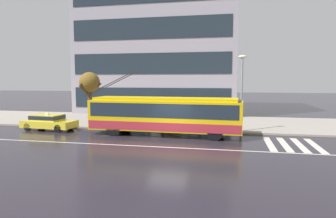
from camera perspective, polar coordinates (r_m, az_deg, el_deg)
name	(u,v)px	position (r m, az deg, el deg)	size (l,w,h in m)	color
ground_plane	(168,143)	(19.45, -0.01, -6.50)	(160.00, 160.00, 0.00)	#26212A
sidewalk_slab	(188,122)	(28.43, 3.82, -2.51)	(80.00, 10.00, 0.14)	gray
crosswalk_stripe_edge_near	(270,144)	(20.31, 18.76, -6.26)	(0.44, 4.40, 0.01)	beige
crosswalk_stripe_inner_a	(284,144)	(20.45, 21.28, -6.28)	(0.44, 4.40, 0.01)	beige
crosswalk_stripe_center	(300,145)	(20.61, 23.76, -6.27)	(0.44, 4.40, 0.01)	beige
crosswalk_stripe_inner_b	(315,146)	(20.82, 26.20, -6.26)	(0.44, 4.40, 0.01)	beige
lane_centre_line	(164,147)	(18.30, -0.79, -7.26)	(72.00, 0.14, 0.01)	silver
trolleybus	(165,114)	(21.93, -0.58, -1.05)	(11.96, 2.89, 4.72)	gold
taxi_queued_behind_bus	(49,121)	(26.16, -21.78, -2.21)	(4.43, 2.13, 1.39)	yellow
bus_shelter	(167,104)	(25.59, -0.13, 0.90)	(3.50, 1.84, 2.41)	gray
pedestrian_at_shelter	(225,115)	(25.16, 10.79, -1.18)	(0.45, 0.45, 1.70)	#2E344C
pedestrian_approaching_curb	(161,107)	(24.99, -1.28, 0.31)	(1.04, 1.04, 2.03)	navy
pedestrian_walking_past	(198,108)	(25.01, 5.77, 0.16)	(1.33, 1.33, 2.01)	#232E4F
street_lamp	(242,86)	(23.48, 13.86, 4.33)	(0.60, 0.32, 5.78)	gray
street_tree_bare	(90,84)	(27.27, -14.70, 4.66)	(2.00, 2.05, 4.60)	#4F3B28
office_tower_corner_left	(163,36)	(39.71, -1.02, 13.68)	(19.01, 13.64, 19.28)	#9891A0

